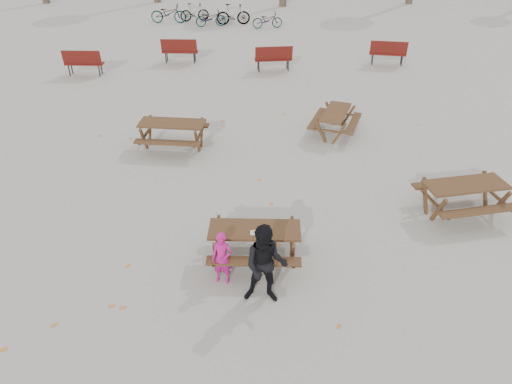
{
  "coord_description": "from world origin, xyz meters",
  "views": [
    {
      "loc": [
        0.25,
        -7.89,
        6.53
      ],
      "look_at": [
        0.0,
        1.0,
        1.0
      ],
      "focal_mm": 35.0,
      "sensor_mm": 36.0,
      "label": 1
    }
  ],
  "objects_px": {
    "child": "(222,258)",
    "picnic_table_east": "(463,199)",
    "food_tray": "(255,233)",
    "adult": "(266,265)",
    "picnic_table_north": "(173,135)",
    "picnic_table_far": "(335,123)",
    "soda_bottle": "(259,231)",
    "main_picnic_table": "(255,236)"
  },
  "relations": [
    {
      "from": "adult",
      "to": "child",
      "type": "bearing_deg",
      "value": 153.05
    },
    {
      "from": "soda_bottle",
      "to": "child",
      "type": "xyz_separation_m",
      "value": [
        -0.67,
        -0.49,
        -0.3
      ]
    },
    {
      "from": "main_picnic_table",
      "to": "picnic_table_east",
      "type": "xyz_separation_m",
      "value": [
        4.7,
        1.82,
        -0.19
      ]
    },
    {
      "from": "main_picnic_table",
      "to": "adult",
      "type": "distance_m",
      "value": 1.17
    },
    {
      "from": "child",
      "to": "adult",
      "type": "distance_m",
      "value": 0.98
    },
    {
      "from": "soda_bottle",
      "to": "food_tray",
      "type": "bearing_deg",
      "value": -179.65
    },
    {
      "from": "picnic_table_north",
      "to": "adult",
      "type": "bearing_deg",
      "value": -61.57
    },
    {
      "from": "soda_bottle",
      "to": "picnic_table_east",
      "type": "xyz_separation_m",
      "value": [
        4.62,
        1.98,
        -0.45
      ]
    },
    {
      "from": "soda_bottle",
      "to": "main_picnic_table",
      "type": "bearing_deg",
      "value": 117.92
    },
    {
      "from": "picnic_table_far",
      "to": "soda_bottle",
      "type": "bearing_deg",
      "value": 178.79
    },
    {
      "from": "child",
      "to": "picnic_table_far",
      "type": "xyz_separation_m",
      "value": [
        2.84,
        6.72,
        -0.19
      ]
    },
    {
      "from": "child",
      "to": "picnic_table_north",
      "type": "xyz_separation_m",
      "value": [
        -1.89,
        5.63,
        -0.15
      ]
    },
    {
      "from": "picnic_table_east",
      "to": "adult",
      "type": "bearing_deg",
      "value": -159.5
    },
    {
      "from": "main_picnic_table",
      "to": "picnic_table_far",
      "type": "distance_m",
      "value": 6.48
    },
    {
      "from": "food_tray",
      "to": "child",
      "type": "height_order",
      "value": "child"
    },
    {
      "from": "food_tray",
      "to": "picnic_table_north",
      "type": "relative_size",
      "value": 0.1
    },
    {
      "from": "food_tray",
      "to": "child",
      "type": "relative_size",
      "value": 0.16
    },
    {
      "from": "child",
      "to": "picnic_table_east",
      "type": "bearing_deg",
      "value": 33.59
    },
    {
      "from": "adult",
      "to": "picnic_table_east",
      "type": "xyz_separation_m",
      "value": [
        4.47,
        2.95,
        -0.41
      ]
    },
    {
      "from": "food_tray",
      "to": "soda_bottle",
      "type": "distance_m",
      "value": 0.09
    },
    {
      "from": "main_picnic_table",
      "to": "food_tray",
      "type": "xyz_separation_m",
      "value": [
        0.01,
        -0.16,
        0.21
      ]
    },
    {
      "from": "child",
      "to": "picnic_table_north",
      "type": "bearing_deg",
      "value": 117.2
    },
    {
      "from": "soda_bottle",
      "to": "adult",
      "type": "relative_size",
      "value": 0.11
    },
    {
      "from": "main_picnic_table",
      "to": "food_tray",
      "type": "bearing_deg",
      "value": -85.73
    },
    {
      "from": "child",
      "to": "picnic_table_north",
      "type": "distance_m",
      "value": 5.94
    },
    {
      "from": "food_tray",
      "to": "picnic_table_far",
      "type": "xyz_separation_m",
      "value": [
        2.23,
        6.23,
        -0.44
      ]
    },
    {
      "from": "adult",
      "to": "picnic_table_far",
      "type": "height_order",
      "value": "adult"
    },
    {
      "from": "adult",
      "to": "picnic_table_north",
      "type": "relative_size",
      "value": 0.88
    },
    {
      "from": "adult",
      "to": "picnic_table_north",
      "type": "height_order",
      "value": "adult"
    },
    {
      "from": "main_picnic_table",
      "to": "picnic_table_east",
      "type": "distance_m",
      "value": 5.04
    },
    {
      "from": "main_picnic_table",
      "to": "child",
      "type": "xyz_separation_m",
      "value": [
        -0.59,
        -0.65,
        -0.04
      ]
    },
    {
      "from": "food_tray",
      "to": "picnic_table_far",
      "type": "bearing_deg",
      "value": 70.28
    },
    {
      "from": "picnic_table_far",
      "to": "food_tray",
      "type": "bearing_deg",
      "value": 178.2
    },
    {
      "from": "food_tray",
      "to": "picnic_table_north",
      "type": "bearing_deg",
      "value": 115.89
    },
    {
      "from": "picnic_table_east",
      "to": "soda_bottle",
      "type": "bearing_deg",
      "value": -169.68
    },
    {
      "from": "picnic_table_east",
      "to": "food_tray",
      "type": "bearing_deg",
      "value": -169.99
    },
    {
      "from": "main_picnic_table",
      "to": "adult",
      "type": "height_order",
      "value": "adult"
    },
    {
      "from": "picnic_table_north",
      "to": "picnic_table_far",
      "type": "xyz_separation_m",
      "value": [
        4.73,
        1.09,
        -0.04
      ]
    },
    {
      "from": "main_picnic_table",
      "to": "adult",
      "type": "relative_size",
      "value": 1.11
    },
    {
      "from": "food_tray",
      "to": "adult",
      "type": "height_order",
      "value": "adult"
    },
    {
      "from": "main_picnic_table",
      "to": "soda_bottle",
      "type": "bearing_deg",
      "value": -62.08
    },
    {
      "from": "food_tray",
      "to": "picnic_table_north",
      "type": "xyz_separation_m",
      "value": [
        -2.49,
        5.14,
        -0.4
      ]
    }
  ]
}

